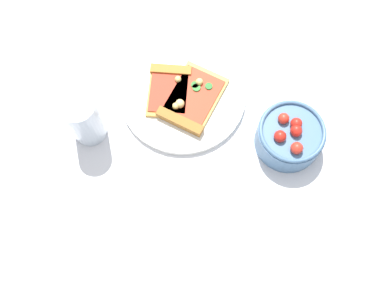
% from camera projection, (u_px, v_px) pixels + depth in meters
% --- Properties ---
extents(ground_plane, '(2.40, 2.40, 0.00)m').
position_uv_depth(ground_plane, '(189.00, 115.00, 0.97)').
color(ground_plane, silver).
rests_on(ground_plane, ground).
extents(plate, '(0.27, 0.27, 0.01)m').
position_uv_depth(plate, '(183.00, 95.00, 0.98)').
color(plate, white).
rests_on(plate, ground_plane).
extents(pizza_slice_near, '(0.15, 0.14, 0.03)m').
position_uv_depth(pizza_slice_near, '(170.00, 88.00, 0.97)').
color(pizza_slice_near, gold).
rests_on(pizza_slice_near, plate).
extents(pizza_slice_far, '(0.16, 0.13, 0.02)m').
position_uv_depth(pizza_slice_far, '(191.00, 101.00, 0.96)').
color(pizza_slice_far, '#E5B256').
rests_on(pizza_slice_far, plate).
extents(salad_bowl, '(0.13, 0.13, 0.08)m').
position_uv_depth(salad_bowl, '(290.00, 136.00, 0.91)').
color(salad_bowl, '#4C7299').
rests_on(salad_bowl, ground_plane).
extents(soda_glass, '(0.07, 0.07, 0.13)m').
position_uv_depth(soda_glass, '(85.00, 120.00, 0.90)').
color(soda_glass, silver).
rests_on(soda_glass, ground_plane).
extents(paper_napkin, '(0.16, 0.17, 0.00)m').
position_uv_depth(paper_napkin, '(210.00, 234.00, 0.88)').
color(paper_napkin, white).
rests_on(paper_napkin, ground_plane).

